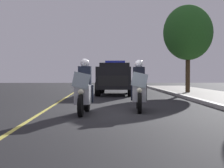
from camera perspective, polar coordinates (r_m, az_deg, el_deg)
ground_plane at (r=11.20m, az=0.10°, el=-4.72°), size 80.00×80.00×0.00m
lane_stripe_center at (r=11.37m, az=-11.43°, el=-4.64°), size 48.00×0.12×0.01m
police_motorcycle_lead_left at (r=10.97m, az=-4.51°, el=-1.20°), size 2.14×0.62×1.72m
police_motorcycle_lead_right at (r=11.93m, az=4.35°, el=-0.97°), size 2.14×0.62×1.72m
police_suv at (r=21.32m, az=0.50°, el=1.14°), size 5.03×2.36×2.05m
cyclist_background at (r=26.09m, az=4.75°, el=0.72°), size 1.76×0.34×1.69m
tree_far_back at (r=22.95m, az=12.12°, el=8.06°), size 3.10×3.10×5.48m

